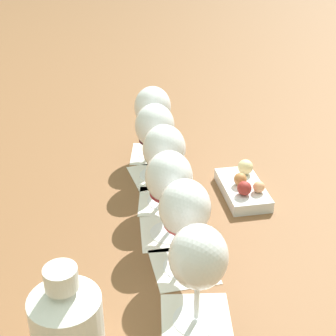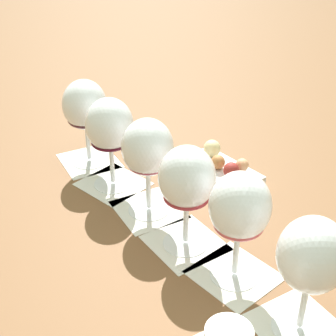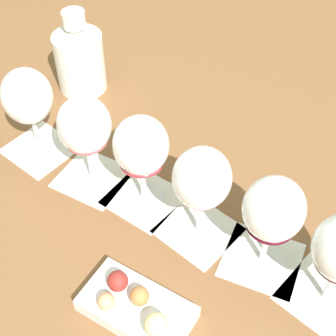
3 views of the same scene
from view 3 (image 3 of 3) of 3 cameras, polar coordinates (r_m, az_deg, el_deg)
The scene contains 14 objects.
ground_plane at distance 0.87m, azimuth -0.10°, elevation -5.27°, with size 8.00×8.00×0.00m, color brown.
tasting_card_0 at distance 1.00m, azimuth -14.05°, elevation 2.06°, with size 0.16×0.16×0.00m.
tasting_card_1 at distance 0.93m, azimuth -8.42°, elevation -1.06°, with size 0.16×0.15×0.00m.
tasting_card_2 at distance 0.89m, azimuth -2.79°, elevation -3.33°, with size 0.16×0.16×0.00m.
tasting_card_3 at distance 0.85m, azimuth 3.26°, elevation -6.87°, with size 0.16×0.16×0.00m.
tasting_card_4 at distance 0.83m, azimuth 10.23°, elevation -9.97°, with size 0.15×0.15×0.00m.
tasting_card_5 at distance 0.82m, azimuth 16.82°, elevation -13.56°, with size 0.16×0.16×0.00m.
wine_glass_0 at distance 0.92m, azimuth -15.37°, elevation 7.28°, with size 0.09×0.09×0.18m.
wine_glass_1 at distance 0.85m, azimuth -9.29°, elevation 4.33°, with size 0.09×0.09×0.18m.
wine_glass_2 at distance 0.80m, azimuth -3.10°, elevation 2.13°, with size 0.09×0.09×0.18m.
wine_glass_3 at distance 0.76m, azimuth 3.64°, elevation -1.57°, with size 0.09×0.09×0.18m.
wine_glass_4 at distance 0.73m, azimuth 11.45°, elevation -4.86°, with size 0.09×0.09×0.18m.
ceramic_vase at distance 1.09m, azimuth -9.89°, elevation 12.11°, with size 0.10×0.10×0.18m.
snack_dish at distance 0.76m, azimuth -3.64°, elevation -15.18°, with size 0.18×0.16×0.06m.
Camera 3 is at (0.00, -0.53, 0.69)m, focal length 55.00 mm.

